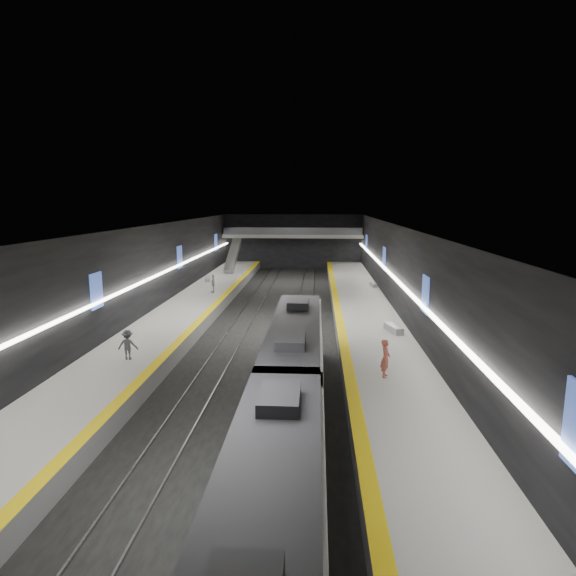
# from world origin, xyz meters

# --- Properties ---
(ground) EXTENTS (70.00, 70.00, 0.00)m
(ground) POSITION_xyz_m (0.00, 0.00, 0.00)
(ground) COLOR black
(ground) RESTS_ON ground
(ceiling) EXTENTS (20.00, 70.00, 0.04)m
(ceiling) POSITION_xyz_m (0.00, 0.00, 8.00)
(ceiling) COLOR beige
(ceiling) RESTS_ON wall_left
(wall_left) EXTENTS (0.04, 70.00, 8.00)m
(wall_left) POSITION_xyz_m (-10.00, 0.00, 4.00)
(wall_left) COLOR black
(wall_left) RESTS_ON ground
(wall_right) EXTENTS (0.04, 70.00, 8.00)m
(wall_right) POSITION_xyz_m (10.00, 0.00, 4.00)
(wall_right) COLOR black
(wall_right) RESTS_ON ground
(wall_back) EXTENTS (20.00, 0.04, 8.00)m
(wall_back) POSITION_xyz_m (0.00, 35.00, 4.00)
(wall_back) COLOR black
(wall_back) RESTS_ON ground
(platform_left) EXTENTS (5.00, 70.00, 1.00)m
(platform_left) POSITION_xyz_m (-7.50, 0.00, 0.50)
(platform_left) COLOR slate
(platform_left) RESTS_ON ground
(tile_surface_left) EXTENTS (5.00, 70.00, 0.02)m
(tile_surface_left) POSITION_xyz_m (-7.50, 0.00, 1.01)
(tile_surface_left) COLOR #B2B2AC
(tile_surface_left) RESTS_ON platform_left
(tactile_strip_left) EXTENTS (0.60, 70.00, 0.02)m
(tactile_strip_left) POSITION_xyz_m (-5.30, 0.00, 1.02)
(tactile_strip_left) COLOR yellow
(tactile_strip_left) RESTS_ON platform_left
(platform_right) EXTENTS (5.00, 70.00, 1.00)m
(platform_right) POSITION_xyz_m (7.50, 0.00, 0.50)
(platform_right) COLOR slate
(platform_right) RESTS_ON ground
(tile_surface_right) EXTENTS (5.00, 70.00, 0.02)m
(tile_surface_right) POSITION_xyz_m (7.50, 0.00, 1.01)
(tile_surface_right) COLOR #B2B2AC
(tile_surface_right) RESTS_ON platform_right
(tactile_strip_right) EXTENTS (0.60, 70.00, 0.02)m
(tactile_strip_right) POSITION_xyz_m (5.30, 0.00, 1.02)
(tactile_strip_right) COLOR yellow
(tactile_strip_right) RESTS_ON platform_right
(rails) EXTENTS (6.52, 70.00, 0.12)m
(rails) POSITION_xyz_m (-0.00, 0.00, 0.06)
(rails) COLOR gray
(rails) RESTS_ON ground
(train) EXTENTS (2.69, 28.52, 3.60)m
(train) POSITION_xyz_m (2.50, -19.76, 2.20)
(train) COLOR #0E0E33
(train) RESTS_ON ground
(ad_posters) EXTENTS (19.94, 53.50, 2.20)m
(ad_posters) POSITION_xyz_m (-0.00, 1.00, 4.50)
(ad_posters) COLOR #3E5BBB
(ad_posters) RESTS_ON wall_left
(cove_light_left) EXTENTS (0.25, 68.60, 0.12)m
(cove_light_left) POSITION_xyz_m (-9.80, 0.00, 3.80)
(cove_light_left) COLOR white
(cove_light_left) RESTS_ON wall_left
(cove_light_right) EXTENTS (0.25, 68.60, 0.12)m
(cove_light_right) POSITION_xyz_m (9.80, 0.00, 3.80)
(cove_light_right) COLOR white
(cove_light_right) RESTS_ON wall_right
(mezzanine_bridge) EXTENTS (20.00, 3.00, 1.50)m
(mezzanine_bridge) POSITION_xyz_m (0.00, 32.93, 5.04)
(mezzanine_bridge) COLOR gray
(mezzanine_bridge) RESTS_ON wall_left
(escalator) EXTENTS (1.20, 7.50, 3.92)m
(escalator) POSITION_xyz_m (-7.50, 26.00, 2.90)
(escalator) COLOR #99999E
(escalator) RESTS_ON platform_left
(bench_left_far) EXTENTS (0.80, 1.80, 0.42)m
(bench_left_far) POSITION_xyz_m (-8.87, 17.01, 1.21)
(bench_left_far) COLOR #99999E
(bench_left_far) RESTS_ON platform_left
(bench_right_near) EXTENTS (1.13, 2.10, 0.49)m
(bench_right_near) POSITION_xyz_m (8.86, -3.69, 1.25)
(bench_right_near) COLOR #99999E
(bench_right_near) RESTS_ON platform_right
(bench_right_far) EXTENTS (0.63, 1.69, 0.40)m
(bench_right_far) POSITION_xyz_m (9.50, 14.37, 1.20)
(bench_right_far) COLOR #99999E
(bench_right_far) RESTS_ON platform_right
(passenger_right_a) EXTENTS (0.63, 0.81, 1.98)m
(passenger_right_a) POSITION_xyz_m (7.09, -12.40, 1.99)
(passenger_right_a) COLOR #BE5747
(passenger_right_a) RESTS_ON platform_right
(passenger_left_a) EXTENTS (0.59, 1.11, 1.81)m
(passenger_left_a) POSITION_xyz_m (-6.67, 9.99, 1.90)
(passenger_left_a) COLOR beige
(passenger_left_a) RESTS_ON platform_left
(passenger_left_b) EXTENTS (1.16, 0.74, 1.72)m
(passenger_left_b) POSITION_xyz_m (-7.12, -10.50, 1.86)
(passenger_left_b) COLOR #414249
(passenger_left_b) RESTS_ON platform_left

